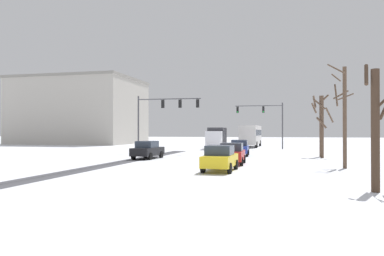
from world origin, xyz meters
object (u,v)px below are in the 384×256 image
Objects in this scene: box_truck_delivery at (217,137)px; traffic_signal_far_right at (266,116)px; car_yellow_cab_fourth at (220,158)px; car_red_third at (232,153)px; traffic_signal_near_left at (163,110)px; bus_oncoming at (251,134)px; bare_tree_sidewalk_near at (377,125)px; bare_tree_sidewalk_far at (321,123)px; bare_tree_sidewalk_mid at (344,113)px; car_black_second at (148,150)px; office_building_far_left_block at (80,111)px; car_blue_lead at (240,148)px.

traffic_signal_far_right is at bearing 5.46° from box_truck_delivery.
car_red_third is at bearing 89.17° from car_yellow_cab_fourth.
traffic_signal_near_left reaches higher than box_truck_delivery.
traffic_signal_far_right reaches higher than bus_oncoming.
bare_tree_sidewalk_far is at bearing 90.99° from bare_tree_sidewalk_near.
bare_tree_sidewalk_mid is at bearing -74.86° from bus_oncoming.
bare_tree_sidewalk_near reaches higher than bus_oncoming.
box_truck_delivery is at bearing 128.45° from bare_tree_sidewalk_far.
car_black_second and car_yellow_cab_fourth have the same top height.
car_black_second is 0.38× the size of bus_oncoming.
car_black_second is 1.01× the size of car_yellow_cab_fourth.
car_black_second is at bearing -52.30° from office_building_far_left_block.
bare_tree_sidewalk_mid is 1.20× the size of bare_tree_sidewalk_far.
traffic_signal_far_right is at bearing 66.01° from car_black_second.
bare_tree_sidewalk_far is at bearing -36.00° from office_building_far_left_block.
box_truck_delivery is 1.40× the size of bare_tree_sidewalk_near.
office_building_far_left_block is at bearing 144.00° from bare_tree_sidewalk_far.
car_black_second is 0.78× the size of bare_tree_sidewalk_near.
bare_tree_sidewalk_mid is (8.33, -11.36, 2.92)m from car_blue_lead.
traffic_signal_near_left is 1.10× the size of traffic_signal_far_right.
traffic_signal_far_right is 30.70m from car_yellow_cab_fourth.
box_truck_delivery is at bearing 82.66° from car_black_second.
bare_tree_sidewalk_mid reaches higher than car_yellow_cab_fourth.
car_yellow_cab_fourth is 10.22m from bare_tree_sidewalk_near.
box_truck_delivery is at bearing 100.47° from car_yellow_cab_fourth.
bare_tree_sidewalk_near is (13.14, -36.27, 1.15)m from box_truck_delivery.
bus_oncoming is 36.26m from office_building_far_left_block.
traffic_signal_near_left is at bearing -46.62° from office_building_far_left_block.
traffic_signal_near_left reaches higher than bus_oncoming.
car_yellow_cab_fourth is (-1.38, -30.43, -3.85)m from traffic_signal_far_right.
bus_oncoming is 1.55× the size of bare_tree_sidewalk_mid.
traffic_signal_near_left is at bearing 118.97° from car_yellow_cab_fourth.
bus_oncoming is 8.63m from box_truck_delivery.
traffic_signal_near_left reaches higher than car_red_third.
traffic_signal_far_right reaches higher than car_blue_lead.
car_yellow_cab_fourth is 0.77× the size of bare_tree_sidewalk_near.
bare_tree_sidewalk_near reaches higher than car_yellow_cab_fourth.
bare_tree_sidewalk_mid is at bearing -37.29° from traffic_signal_near_left.
car_yellow_cab_fourth is at bearing -61.03° from traffic_signal_near_left.
car_blue_lead is 0.38× the size of bus_oncoming.
car_red_third is 54.58m from office_building_far_left_block.
traffic_signal_far_right is at bearing 87.40° from car_yellow_cab_fourth.
bare_tree_sidewalk_near is at bearing -44.29° from car_black_second.
bare_tree_sidewalk_mid reaches higher than bare_tree_sidewalk_near.
car_blue_lead is 14.39m from bare_tree_sidewalk_mid.
office_building_far_left_block is (-28.14, 36.41, 5.71)m from car_black_second.
bare_tree_sidewalk_mid reaches higher than bus_oncoming.
box_truck_delivery is at bearing 109.92° from bare_tree_sidewalk_near.
car_blue_lead is 47.26m from office_building_far_left_block.
bare_tree_sidewalk_far is (7.29, 13.66, 2.46)m from car_yellow_cab_fourth.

